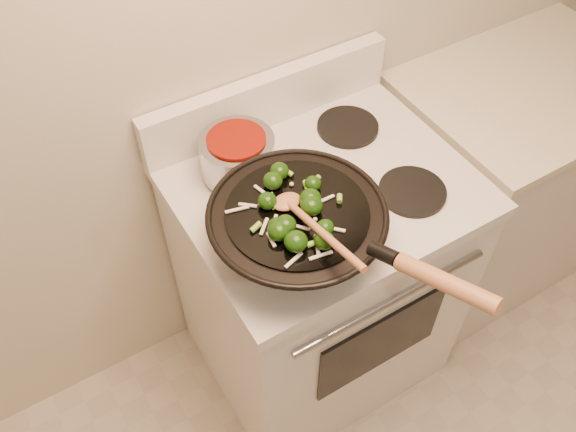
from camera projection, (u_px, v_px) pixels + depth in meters
stove at (318, 278)px, 1.98m from camera, size 0.78×0.67×1.08m
counter_unit at (502, 180)px, 2.29m from camera, size 0.84×0.62×0.91m
wok at (299, 228)px, 1.43m from camera, size 0.42×0.69×0.26m
stirfry at (296, 210)px, 1.37m from camera, size 0.26×0.28×0.05m
wooden_spoon at (307, 219)px, 1.34m from camera, size 0.07×0.31×0.08m
saucepan at (238, 155)px, 1.61m from camera, size 0.20×0.32×0.12m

